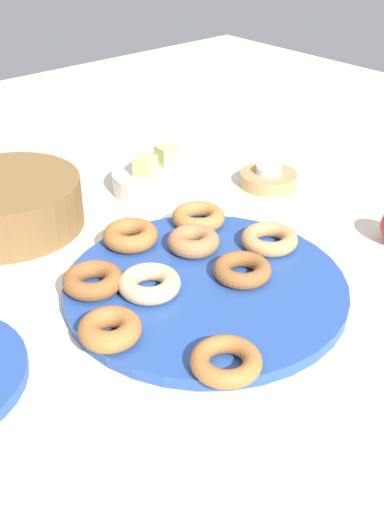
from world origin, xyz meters
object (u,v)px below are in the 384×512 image
Objects in this scene: basket at (6,204)px; candle_holder at (268,179)px; donut_1 at (149,284)px; melon_chunk_left at (145,166)px; melon_chunk_right at (167,155)px; donut_plate at (206,287)px; donut_0 at (242,270)px; donut_4 at (193,241)px; donut_5 at (226,361)px; donut_2 at (110,329)px; fruit_bowl at (159,180)px; donut_7 at (130,235)px; donut_6 at (93,280)px; donut_3 at (269,239)px; tealight at (269,169)px; donut_8 at (198,217)px.

candle_holder is at bearing -21.76° from basket.
candle_holder is at bearing 20.42° from donut_1.
melon_chunk_right is (0.06, 0.01, 0.00)m from melon_chunk_left.
melon_chunk_right reaches higher than donut_plate.
donut_4 is (-0.00, 0.11, 0.00)m from donut_0.
basket is (-0.02, 0.52, 0.01)m from donut_5.
donut_2 is (-0.10, -0.05, 0.00)m from donut_1.
fruit_bowl is at bearing 63.32° from donut_4.
donut_7 reaches higher than candle_holder.
melon_chunk_left reaches higher than donut_6.
donut_1 is 0.19m from donut_5.
donut_3 is 1.80× the size of tealight.
donut_8 is 0.24m from candle_holder.
melon_chunk_left is at bearing 148.09° from candle_holder.
donut_4 and donut_7 have the same top height.
tealight is at bearing 29.17° from donut_plate.
donut_2 reaches higher than donut_plate.
melon_chunk_right is at bearing 135.19° from tealight.
donut_7 is 0.22m from melon_chunk_left.
donut_0 and donut_5 have the same top height.
tealight is (0.47, 0.09, 0.00)m from donut_6.
donut_5 is 1.74× the size of tealight.
basket is 1.44× the size of fruit_bowl.
melon_chunk_right reaches higher than donut_4.
donut_4 reaches higher than fruit_bowl.
donut_3 reaches higher than fruit_bowl.
donut_3 is 1.10× the size of donut_4.
donut_6 is at bearing -169.79° from donut_8.
fruit_bowl is at bearing 86.08° from donut_3.
candle_holder is (0.29, 0.11, -0.02)m from donut_4.
donut_5 is at bearing -62.85° from donut_2.
candle_holder is 2.22× the size of tealight.
melon_chunk_left and melon_chunk_right have the same top height.
donut_5 is at bearing -106.08° from donut_7.
donut_0 reaches higher than donut_plate.
donut_6 is (-0.18, 0.12, 0.00)m from donut_0.
donut_plate is 4.77× the size of donut_6.
tealight is at bearing -36.34° from fruit_bowl.
donut_3 is 1.04× the size of donut_6.
donut_plate is at bearing -150.83° from tealight.
tealight is (0.23, 0.05, 0.00)m from donut_8.
melon_chunk_left is (-0.20, 0.13, 0.02)m from tealight.
donut_4 is 0.25m from melon_chunk_left.
donut_3 is 0.13m from donut_8.
melon_chunk_left reaches higher than donut_3.
donut_7 is at bearing 169.29° from donut_8.
donut_2 is 0.92× the size of donut_8.
donut_3 is at bearing -53.75° from basket.
donut_8 is at bearing -10.71° from donut_7.
donut_4 is at bearing -159.62° from candle_holder.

